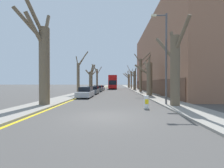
{
  "coord_description": "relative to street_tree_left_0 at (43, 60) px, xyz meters",
  "views": [
    {
      "loc": [
        0.69,
        -8.83,
        2.01
      ],
      "look_at": [
        -0.71,
        34.66,
        1.64
      ],
      "focal_mm": 24.0,
      "sensor_mm": 36.0,
      "label": 1
    }
  ],
  "objects": [
    {
      "name": "ground_plane",
      "position": [
        5.69,
        -3.91,
        -4.01
      ],
      "size": [
        300.0,
        300.0,
        0.0
      ],
      "primitive_type": "plane",
      "color": "#4C4947"
    },
    {
      "name": "sidewalk_left",
      "position": [
        -0.31,
        46.09,
        -3.95
      ],
      "size": [
        2.76,
        120.0,
        0.12
      ],
      "primitive_type": "cube",
      "color": "gray",
      "rests_on": "ground"
    },
    {
      "name": "sidewalk_right",
      "position": [
        11.69,
        46.09,
        -3.95
      ],
      "size": [
        2.76,
        120.0,
        0.12
      ],
      "primitive_type": "cube",
      "color": "gray",
      "rests_on": "ground"
    },
    {
      "name": "building_facade_right",
      "position": [
        18.06,
        19.29,
        3.33
      ],
      "size": [
        10.08,
        35.53,
        14.71
      ],
      "color": "#93664C",
      "rests_on": "ground"
    },
    {
      "name": "kerb_line_stripe",
      "position": [
        1.25,
        46.09,
        -4.01
      ],
      "size": [
        0.24,
        120.0,
        0.01
      ],
      "primitive_type": "cube",
      "color": "yellow",
      "rests_on": "ground"
    },
    {
      "name": "street_tree_left_0",
      "position": [
        0.0,
        0.0,
        0.0
      ],
      "size": [
        2.49,
        3.37,
        8.54
      ],
      "color": "brown",
      "rests_on": "ground"
    },
    {
      "name": "street_tree_left_1",
      "position": [
        0.23,
        11.14,
        -0.97
      ],
      "size": [
        2.45,
        2.48,
        6.88
      ],
      "color": "brown",
      "rests_on": "ground"
    },
    {
      "name": "street_tree_left_2",
      "position": [
        0.2,
        22.85,
        -1.13
      ],
      "size": [
        2.71,
        4.4,
        6.32
      ],
      "color": "brown",
      "rests_on": "ground"
    },
    {
      "name": "street_tree_left_3",
      "position": [
        0.0,
        34.98,
        -0.32
      ],
      "size": [
        3.29,
        2.8,
        7.92
      ],
      "color": "brown",
      "rests_on": "ground"
    },
    {
      "name": "street_tree_right_0",
      "position": [
        11.22,
        -0.09,
        -0.71
      ],
      "size": [
        1.61,
        4.05,
        6.91
      ],
      "color": "brown",
      "rests_on": "ground"
    },
    {
      "name": "street_tree_right_1",
      "position": [
        11.18,
        9.78,
        -1.14
      ],
      "size": [
        2.63,
        3.27,
        6.14
      ],
      "color": "brown",
      "rests_on": "ground"
    },
    {
      "name": "street_tree_right_2",
      "position": [
        11.53,
        19.04,
        0.04
      ],
      "size": [
        3.95,
        3.38,
        8.26
      ],
      "color": "brown",
      "rests_on": "ground"
    },
    {
      "name": "street_tree_right_3",
      "position": [
        11.25,
        28.49,
        -1.08
      ],
      "size": [
        1.79,
        4.16,
        5.93
      ],
      "color": "brown",
      "rests_on": "ground"
    },
    {
      "name": "street_tree_right_4",
      "position": [
        11.23,
        38.21,
        -0.5
      ],
      "size": [
        1.99,
        3.42,
        8.02
      ],
      "color": "brown",
      "rests_on": "ground"
    },
    {
      "name": "street_tree_right_5",
      "position": [
        11.07,
        46.72,
        -0.91
      ],
      "size": [
        2.92,
        3.2,
        6.64
      ],
      "color": "brown",
      "rests_on": "ground"
    },
    {
      "name": "double_decker_bus",
      "position": [
        5.14,
        35.9,
        -1.58
      ],
      "size": [
        2.57,
        10.34,
        4.29
      ],
      "color": "red",
      "rests_on": "ground"
    },
    {
      "name": "parked_car_0",
      "position": [
        2.15,
        7.45,
        -3.33
      ],
      "size": [
        1.76,
        4.49,
        1.45
      ],
      "color": "#9EA3AD",
      "rests_on": "ground"
    },
    {
      "name": "parked_car_1",
      "position": [
        2.15,
        13.8,
        -3.35
      ],
      "size": [
        1.84,
        4.57,
        1.39
      ],
      "color": "#4C5156",
      "rests_on": "ground"
    },
    {
      "name": "parked_car_2",
      "position": [
        2.15,
        20.46,
        -3.34
      ],
      "size": [
        1.85,
        4.02,
        1.41
      ],
      "color": "#4C5156",
      "rests_on": "ground"
    },
    {
      "name": "parked_car_3",
      "position": [
        2.15,
        26.36,
        -3.39
      ],
      "size": [
        1.83,
        4.57,
        1.3
      ],
      "color": "#9EA3AD",
      "rests_on": "ground"
    },
    {
      "name": "lamp_post",
      "position": [
        10.62,
        0.55,
        0.48
      ],
      "size": [
        1.4,
        0.2,
        8.07
      ],
      "color": "#4C4F54",
      "rests_on": "ground"
    },
    {
      "name": "traffic_bollard",
      "position": [
        8.69,
        -0.97,
        -3.51
      ],
      "size": [
        0.38,
        0.39,
        1.01
      ],
      "color": "white",
      "rests_on": "ground"
    }
  ]
}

